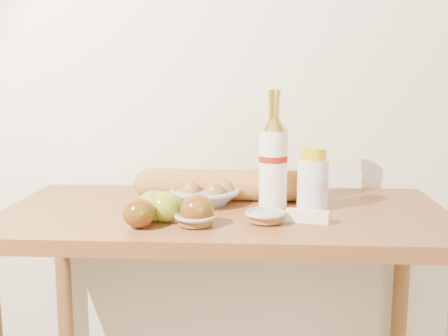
{
  "coord_description": "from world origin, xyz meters",
  "views": [
    {
      "loc": [
        0.09,
        -0.3,
        1.28
      ],
      "look_at": [
        0.0,
        1.15,
        1.02
      ],
      "focal_mm": 45.0,
      "sensor_mm": 36.0,
      "label": 1
    }
  ],
  "objects_px": {
    "cream_bottle": "(313,181)",
    "egg_bowl": "(206,194)",
    "baguette": "(225,185)",
    "bourbon_bottle": "(273,159)",
    "table": "(225,253)"
  },
  "relations": [
    {
      "from": "bourbon_bottle",
      "to": "egg_bowl",
      "type": "distance_m",
      "value": 0.22
    },
    {
      "from": "bourbon_bottle",
      "to": "baguette",
      "type": "bearing_deg",
      "value": 172.82
    },
    {
      "from": "baguette",
      "to": "bourbon_bottle",
      "type": "bearing_deg",
      "value": -22.86
    },
    {
      "from": "baguette",
      "to": "table",
      "type": "bearing_deg",
      "value": -85.76
    },
    {
      "from": "table",
      "to": "cream_bottle",
      "type": "relative_size",
      "value": 7.21
    },
    {
      "from": "cream_bottle",
      "to": "baguette",
      "type": "distance_m",
      "value": 0.26
    },
    {
      "from": "cream_bottle",
      "to": "egg_bowl",
      "type": "distance_m",
      "value": 0.3
    },
    {
      "from": "table",
      "to": "bourbon_bottle",
      "type": "height_order",
      "value": "bourbon_bottle"
    },
    {
      "from": "egg_bowl",
      "to": "baguette",
      "type": "bearing_deg",
      "value": 44.34
    },
    {
      "from": "table",
      "to": "baguette",
      "type": "height_order",
      "value": "baguette"
    },
    {
      "from": "table",
      "to": "egg_bowl",
      "type": "height_order",
      "value": "egg_bowl"
    },
    {
      "from": "bourbon_bottle",
      "to": "cream_bottle",
      "type": "distance_m",
      "value": 0.12
    },
    {
      "from": "egg_bowl",
      "to": "cream_bottle",
      "type": "bearing_deg",
      "value": -7.72
    },
    {
      "from": "cream_bottle",
      "to": "baguette",
      "type": "xyz_separation_m",
      "value": [
        -0.24,
        0.09,
        -0.03
      ]
    },
    {
      "from": "bourbon_bottle",
      "to": "egg_bowl",
      "type": "xyz_separation_m",
      "value": [
        -0.19,
        0.01,
        -0.1
      ]
    }
  ]
}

